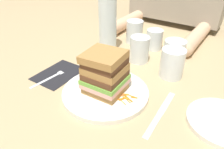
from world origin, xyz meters
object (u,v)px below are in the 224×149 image
object	(u,v)px
sandwich	(106,73)
empty_tumbler_0	(174,50)
fork	(53,75)
side_plate	(223,122)
main_plate	(106,93)
knife	(160,114)
napkin_dark	(59,74)
empty_tumbler_1	(135,32)
water_bottle	(108,19)
juice_glass	(172,65)
empty_tumbler_2	(154,39)
empty_tumbler_3	(139,49)

from	to	relation	value
sandwich	empty_tumbler_0	bearing A→B (deg)	75.98
fork	side_plate	world-z (taller)	side_plate
sandwich	main_plate	bearing A→B (deg)	87.82
knife	napkin_dark	bearing A→B (deg)	-179.10
empty_tumbler_0	empty_tumbler_1	xyz separation A→B (m)	(-0.20, 0.05, 0.01)
water_bottle	juice_glass	bearing A→B (deg)	-10.21
napkin_dark	empty_tumbler_2	distance (m)	0.41
sandwich	water_bottle	xyz separation A→B (m)	(-0.17, 0.26, 0.05)
fork	juice_glass	xyz separation A→B (m)	(0.32, 0.22, 0.04)
napkin_dark	empty_tumbler_3	distance (m)	0.30
empty_tumbler_1	empty_tumbler_3	bearing A→B (deg)	-55.01
knife	empty_tumbler_2	world-z (taller)	empty_tumbler_2
sandwich	empty_tumbler_3	distance (m)	0.24
main_plate	side_plate	xyz separation A→B (m)	(0.31, 0.07, -0.00)
fork	juice_glass	size ratio (longest dim) A/B	1.74
napkin_dark	empty_tumbler_1	distance (m)	0.39
main_plate	knife	world-z (taller)	main_plate
juice_glass	water_bottle	distance (m)	0.31
empty_tumbler_1	side_plate	distance (m)	0.53
juice_glass	water_bottle	bearing A→B (deg)	169.79
fork	empty_tumbler_2	size ratio (longest dim) A/B	2.07
empty_tumbler_3	side_plate	bearing A→B (deg)	-27.80
fork	water_bottle	bearing A→B (deg)	84.24
empty_tumbler_3	fork	bearing A→B (deg)	-125.46
sandwich	juice_glass	world-z (taller)	sandwich
fork	side_plate	bearing A→B (deg)	9.46
empty_tumbler_2	empty_tumbler_3	world-z (taller)	empty_tumbler_3
water_bottle	empty_tumbler_3	world-z (taller)	water_bottle
empty_tumbler_0	empty_tumbler_1	size ratio (longest dim) A/B	0.83
juice_glass	side_plate	size ratio (longest dim) A/B	0.55
fork	empty_tumbler_0	size ratio (longest dim) A/B	2.10
napkin_dark	empty_tumbler_2	bearing A→B (deg)	63.64
knife	side_plate	xyz separation A→B (m)	(0.14, 0.06, 0.01)
main_plate	juice_glass	distance (m)	0.24
knife	empty_tumbler_0	bearing A→B (deg)	104.66
napkin_dark	empty_tumbler_0	bearing A→B (deg)	48.86
water_bottle	knife	bearing A→B (deg)	-36.24
napkin_dark	knife	size ratio (longest dim) A/B	0.79
water_bottle	empty_tumbler_3	distance (m)	0.17
sandwich	fork	xyz separation A→B (m)	(-0.20, -0.02, -0.07)
juice_glass	empty_tumbler_0	xyz separation A→B (m)	(-0.04, 0.12, -0.00)
sandwich	side_plate	size ratio (longest dim) A/B	0.72
empty_tumbler_1	side_plate	bearing A→B (deg)	-36.46
empty_tumbler_0	empty_tumbler_2	bearing A→B (deg)	157.47
fork	juice_glass	bearing A→B (deg)	35.06
water_bottle	fork	bearing A→B (deg)	-95.76
main_plate	knife	distance (m)	0.16
sandwich	side_plate	bearing A→B (deg)	12.20
empty_tumbler_2	sandwich	bearing A→B (deg)	-86.94
napkin_dark	empty_tumbler_1	world-z (taller)	empty_tumbler_1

